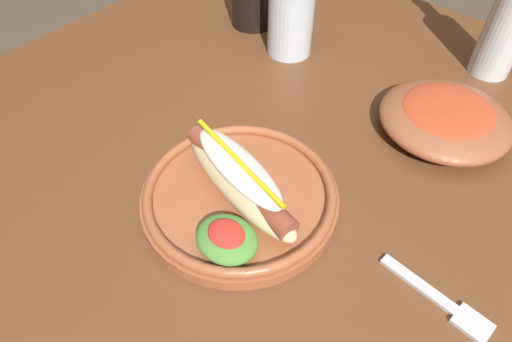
{
  "coord_description": "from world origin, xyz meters",
  "views": [
    {
      "loc": [
        0.19,
        -0.39,
        1.16
      ],
      "look_at": [
        -0.04,
        -0.12,
        0.77
      ],
      "focal_mm": 30.93,
      "sensor_mm": 36.0,
      "label": 1
    }
  ],
  "objects_px": {
    "glass_bottle": "(511,19)",
    "fork": "(443,302)",
    "side_bowl": "(445,117)",
    "hot_dog_plate": "(239,192)",
    "water_cup": "(291,18)"
  },
  "relations": [
    {
      "from": "hot_dog_plate",
      "to": "water_cup",
      "type": "height_order",
      "value": "water_cup"
    },
    {
      "from": "fork",
      "to": "water_cup",
      "type": "xyz_separation_m",
      "value": [
        -0.39,
        0.27,
        0.06
      ]
    },
    {
      "from": "glass_bottle",
      "to": "fork",
      "type": "bearing_deg",
      "value": -75.25
    },
    {
      "from": "fork",
      "to": "glass_bottle",
      "type": "distance_m",
      "value": 0.45
    },
    {
      "from": "water_cup",
      "to": "side_bowl",
      "type": "height_order",
      "value": "water_cup"
    },
    {
      "from": "fork",
      "to": "water_cup",
      "type": "distance_m",
      "value": 0.48
    },
    {
      "from": "fork",
      "to": "side_bowl",
      "type": "height_order",
      "value": "side_bowl"
    },
    {
      "from": "fork",
      "to": "glass_bottle",
      "type": "bearing_deg",
      "value": 110.3
    },
    {
      "from": "fork",
      "to": "side_bowl",
      "type": "relative_size",
      "value": 0.68
    },
    {
      "from": "hot_dog_plate",
      "to": "fork",
      "type": "relative_size",
      "value": 1.93
    },
    {
      "from": "hot_dog_plate",
      "to": "glass_bottle",
      "type": "relative_size",
      "value": 0.96
    },
    {
      "from": "water_cup",
      "to": "glass_bottle",
      "type": "relative_size",
      "value": 0.49
    },
    {
      "from": "side_bowl",
      "to": "fork",
      "type": "bearing_deg",
      "value": -65.51
    },
    {
      "from": "glass_bottle",
      "to": "water_cup",
      "type": "bearing_deg",
      "value": -150.65
    },
    {
      "from": "hot_dog_plate",
      "to": "fork",
      "type": "distance_m",
      "value": 0.24
    }
  ]
}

